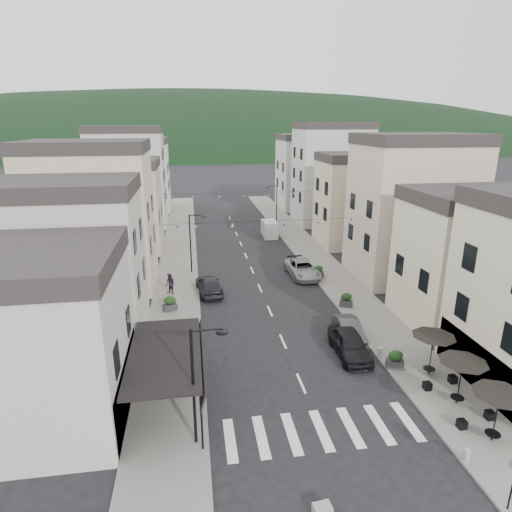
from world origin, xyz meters
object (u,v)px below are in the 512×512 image
at_px(parked_car_d, 301,268).
at_px(parked_car_a, 350,344).
at_px(parked_car_b, 349,330).
at_px(pedestrian_b, 170,284).
at_px(parked_car_e, 209,285).
at_px(delivery_van, 269,228).
at_px(parked_car_c, 302,269).
at_px(pedestrian_a, 198,338).

bearing_deg(parked_car_d, parked_car_a, -96.34).
xyz_separation_m(parked_car_b, pedestrian_b, (-12.56, 9.94, 0.35)).
bearing_deg(parked_car_e, delivery_van, -122.00).
distance_m(parked_car_b, delivery_van, 28.56).
distance_m(parked_car_c, parked_car_d, 0.58).
distance_m(parked_car_c, pedestrian_a, 16.72).
relative_size(parked_car_e, delivery_van, 1.08).
xyz_separation_m(parked_car_a, parked_car_c, (0.72, 14.86, -0.04)).
height_order(parked_car_a, parked_car_e, parked_car_e).
distance_m(parked_car_e, pedestrian_b, 3.37).
height_order(parked_car_d, parked_car_e, parked_car_e).
bearing_deg(pedestrian_a, pedestrian_b, 73.44).
xyz_separation_m(parked_car_d, pedestrian_b, (-12.56, -3.48, 0.38)).
bearing_deg(delivery_van, parked_car_e, -112.72).
height_order(parked_car_b, pedestrian_b, pedestrian_b).
distance_m(parked_car_a, parked_car_b, 2.15).
relative_size(pedestrian_a, pedestrian_b, 1.03).
height_order(parked_car_a, pedestrian_b, pedestrian_b).
distance_m(parked_car_b, pedestrian_a, 10.41).
bearing_deg(pedestrian_b, parked_car_a, -1.76).
bearing_deg(parked_car_e, pedestrian_b, -9.79).
bearing_deg(parked_car_b, pedestrian_a, -174.98).
bearing_deg(parked_car_b, parked_car_d, 93.71).
distance_m(parked_car_d, delivery_van, 15.15).
bearing_deg(parked_car_c, delivery_van, 88.52).
bearing_deg(parked_car_d, pedestrian_b, -168.19).
xyz_separation_m(pedestrian_a, pedestrian_b, (-2.16, 10.17, -0.03)).
height_order(parked_car_c, parked_car_d, parked_car_c).
relative_size(parked_car_a, delivery_van, 1.06).
height_order(pedestrian_a, pedestrian_b, pedestrian_a).
xyz_separation_m(delivery_van, pedestrian_b, (-12.15, -18.62, 0.00)).
height_order(parked_car_b, parked_car_e, parked_car_e).
bearing_deg(parked_car_a, parked_car_c, 88.82).
distance_m(parked_car_b, parked_car_e, 13.42).
distance_m(delivery_van, pedestrian_b, 22.24).
relative_size(parked_car_b, pedestrian_b, 2.26).
distance_m(parked_car_b, pedestrian_b, 16.02).
xyz_separation_m(parked_car_b, pedestrian_a, (-10.40, -0.24, 0.38)).
bearing_deg(pedestrian_b, parked_car_e, 40.64).
bearing_deg(delivery_van, pedestrian_b, -120.76).
relative_size(parked_car_d, delivery_van, 1.02).
bearing_deg(parked_car_c, parked_car_b, -92.95).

